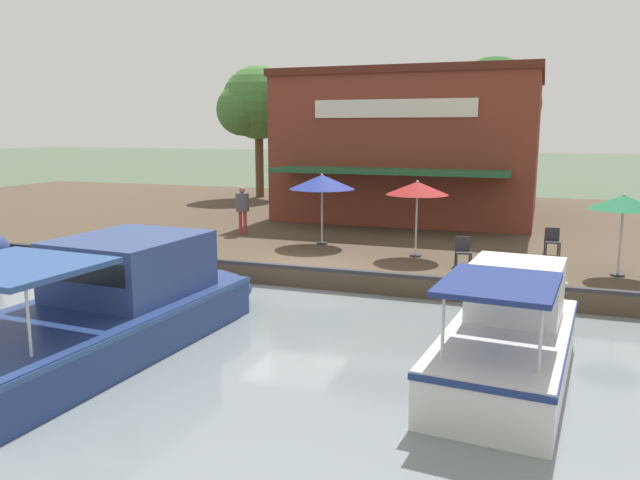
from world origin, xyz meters
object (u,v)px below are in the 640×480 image
at_px(person_near_entrance, 242,204).
at_px(motorboat_fourth_along, 121,304).
at_px(waterfront_restaurant, 416,145).
at_px(patio_umbrella_mid_patio_right, 624,202).
at_px(patio_umbrella_far_corner, 322,182).
at_px(cafe_chair_beside_entrance, 463,250).
at_px(tree_upstream_bank, 489,107).
at_px(tree_downstream_bank, 254,105).
at_px(patio_umbrella_back_row, 417,188).
at_px(motorboat_distant_upstream, 512,333).
at_px(cafe_chair_mid_patio, 552,240).

xyz_separation_m(person_near_entrance, motorboat_fourth_along, (10.21, 2.22, -0.89)).
xyz_separation_m(waterfront_restaurant, patio_umbrella_mid_patio_right, (10.91, 7.64, -1.18)).
bearing_deg(patio_umbrella_far_corner, person_near_entrance, -106.01).
bearing_deg(motorboat_fourth_along, cafe_chair_beside_entrance, 139.14).
bearing_deg(tree_upstream_bank, patio_umbrella_far_corner, -15.89).
height_order(motorboat_fourth_along, tree_downstream_bank, tree_downstream_bank).
height_order(motorboat_fourth_along, tree_upstream_bank, tree_upstream_bank).
xyz_separation_m(patio_umbrella_mid_patio_right, motorboat_fourth_along, (7.45, -10.33, -1.75)).
relative_size(patio_umbrella_back_row, person_near_entrance, 1.33).
distance_m(cafe_chair_beside_entrance, motorboat_distant_upstream, 6.47).
bearing_deg(patio_umbrella_mid_patio_right, patio_umbrella_back_row, -97.72).
distance_m(waterfront_restaurant, cafe_chair_beside_entrance, 11.99).
bearing_deg(cafe_chair_mid_patio, patio_umbrella_back_row, -67.51).
relative_size(patio_umbrella_back_row, motorboat_distant_upstream, 0.38).
bearing_deg(patio_umbrella_back_row, motorboat_fourth_along, -29.82).
bearing_deg(patio_umbrella_back_row, cafe_chair_mid_patio, 112.49).
bearing_deg(tree_upstream_bank, motorboat_distant_upstream, 6.20).
bearing_deg(patio_umbrella_back_row, waterfront_restaurant, -168.75).
relative_size(patio_umbrella_back_row, tree_downstream_bank, 0.32).
distance_m(patio_umbrella_far_corner, patio_umbrella_mid_patio_right, 9.22).
relative_size(person_near_entrance, tree_downstream_bank, 0.24).
bearing_deg(patio_umbrella_far_corner, tree_upstream_bank, 164.11).
distance_m(patio_umbrella_mid_patio_right, person_near_entrance, 12.88).
relative_size(waterfront_restaurant, motorboat_distant_upstream, 1.88).
xyz_separation_m(cafe_chair_beside_entrance, tree_downstream_bank, (-14.67, -13.48, 4.73)).
bearing_deg(waterfront_restaurant, motorboat_fourth_along, -8.33).
bearing_deg(patio_umbrella_mid_patio_right, patio_umbrella_far_corner, -100.98).
distance_m(waterfront_restaurant, motorboat_fourth_along, 18.79).
height_order(motorboat_distant_upstream, tree_downstream_bank, tree_downstream_bank).
bearing_deg(motorboat_distant_upstream, tree_downstream_bank, -144.15).
height_order(waterfront_restaurant, motorboat_distant_upstream, waterfront_restaurant).
height_order(cafe_chair_mid_patio, motorboat_fourth_along, motorboat_fourth_along).
distance_m(patio_umbrella_back_row, motorboat_distant_upstream, 8.13).
bearing_deg(motorboat_distant_upstream, person_near_entrance, -132.36).
distance_m(motorboat_fourth_along, tree_upstream_bank, 24.82).
bearing_deg(tree_downstream_bank, waterfront_restaurant, 70.30).
bearing_deg(cafe_chair_mid_patio, motorboat_fourth_along, -41.37).
bearing_deg(patio_umbrella_mid_patio_right, tree_upstream_bank, -163.24).
distance_m(patio_umbrella_back_row, motorboat_fourth_along, 9.65).
xyz_separation_m(patio_umbrella_far_corner, tree_downstream_bank, (-12.70, -8.50, 3.08)).
relative_size(patio_umbrella_back_row, tree_upstream_bank, 0.31).
xyz_separation_m(waterfront_restaurant, cafe_chair_mid_patio, (8.50, 5.99, -2.69)).
height_order(patio_umbrella_mid_patio_right, motorboat_fourth_along, patio_umbrella_mid_patio_right).
relative_size(patio_umbrella_far_corner, patio_umbrella_mid_patio_right, 1.08).
relative_size(cafe_chair_beside_entrance, motorboat_fourth_along, 0.10).
xyz_separation_m(cafe_chair_beside_entrance, person_near_entrance, (-2.97, -8.48, 0.64)).
height_order(cafe_chair_beside_entrance, cafe_chair_mid_patio, same).
distance_m(patio_umbrella_back_row, patio_umbrella_mid_patio_right, 5.68).
height_order(motorboat_distant_upstream, tree_upstream_bank, tree_upstream_bank).
distance_m(patio_umbrella_mid_patio_right, motorboat_distant_upstream, 7.14).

